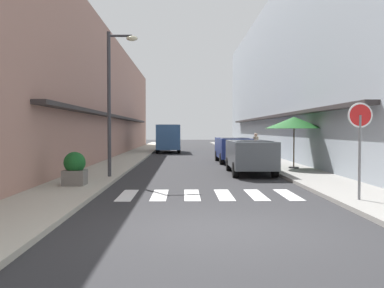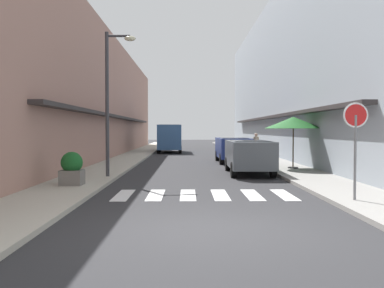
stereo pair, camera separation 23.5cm
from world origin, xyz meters
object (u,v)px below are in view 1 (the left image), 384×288
object	(u,v)px
delivery_van	(168,136)
cafe_umbrella	(294,123)
parked_car_near	(250,153)
pedestrian_walking_near	(256,146)
parked_car_mid	(233,147)
street_lamp	(114,89)
round_street_sign	(360,125)
planter_corner	(75,169)

from	to	relation	value
delivery_van	cafe_umbrella	size ratio (longest dim) A/B	2.02
parked_car_near	pedestrian_walking_near	xyz separation A→B (m)	(1.55, 7.64, 0.04)
parked_car_mid	street_lamp	size ratio (longest dim) A/B	0.78
delivery_van	round_street_sign	bearing A→B (deg)	-77.08
street_lamp	cafe_umbrella	bearing A→B (deg)	23.25
cafe_umbrella	planter_corner	bearing A→B (deg)	-145.85
parked_car_mid	planter_corner	world-z (taller)	parked_car_mid
round_street_sign	planter_corner	distance (m)	8.80
delivery_van	street_lamp	world-z (taller)	street_lamp
street_lamp	planter_corner	xyz separation A→B (m)	(-0.87, -2.56, -2.86)
delivery_van	pedestrian_walking_near	xyz separation A→B (m)	(5.77, -10.36, -0.44)
pedestrian_walking_near	planter_corner	bearing A→B (deg)	127.43
parked_car_near	parked_car_mid	distance (m)	6.49
parked_car_near	round_street_sign	xyz separation A→B (m)	(1.65, -7.54, 1.12)
cafe_umbrella	round_street_sign	bearing A→B (deg)	-94.16
delivery_van	cafe_umbrella	distance (m)	17.76
cafe_umbrella	street_lamp	bearing A→B (deg)	-156.75
street_lamp	parked_car_mid	bearing A→B (deg)	56.26
pedestrian_walking_near	round_street_sign	bearing A→B (deg)	161.37
parked_car_near	planter_corner	world-z (taller)	parked_car_near
parked_car_near	pedestrian_walking_near	world-z (taller)	pedestrian_walking_near
street_lamp	pedestrian_walking_near	size ratio (longest dim) A/B	3.47
delivery_van	round_street_sign	xyz separation A→B (m)	(5.86, -25.54, 0.63)
parked_car_near	cafe_umbrella	size ratio (longest dim) A/B	1.64
parked_car_near	parked_car_mid	xyz separation A→B (m)	(0.00, 6.49, -0.00)
parked_car_near	delivery_van	world-z (taller)	delivery_van
parked_car_mid	round_street_sign	xyz separation A→B (m)	(1.65, -14.03, 1.12)
parked_car_mid	cafe_umbrella	xyz separation A→B (m)	(2.31, -4.98, 1.34)
parked_car_near	planter_corner	distance (m)	7.86
parked_car_near	round_street_sign	world-z (taller)	round_street_sign
delivery_van	planter_corner	xyz separation A→B (m)	(-2.26, -22.45, -0.75)
parked_car_near	parked_car_mid	size ratio (longest dim) A/B	1.02
round_street_sign	street_lamp	bearing A→B (deg)	142.08
delivery_van	round_street_sign	size ratio (longest dim) A/B	2.17
round_street_sign	pedestrian_walking_near	distance (m)	15.22
delivery_van	parked_car_mid	bearing A→B (deg)	-69.91
round_street_sign	cafe_umbrella	xyz separation A→B (m)	(0.66, 9.04, 0.22)
round_street_sign	street_lamp	xyz separation A→B (m)	(-7.25, 5.65, 1.48)
round_street_sign	planter_corner	size ratio (longest dim) A/B	2.31
parked_car_near	planter_corner	xyz separation A→B (m)	(-6.47, -4.45, -0.27)
parked_car_near	round_street_sign	size ratio (longest dim) A/B	1.77
delivery_van	round_street_sign	world-z (taller)	round_street_sign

